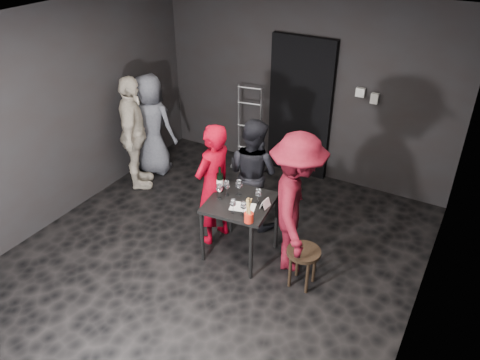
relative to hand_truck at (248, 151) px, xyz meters
The scene contains 27 objects.
floor 2.39m from the hand_truck, 71.29° to the right, with size 4.50×5.00×0.02m, color black.
ceiling 3.43m from the hand_truck, 71.29° to the right, with size 4.50×5.00×0.02m, color silver.
wall_back 1.38m from the hand_truck, 18.18° to the left, with size 4.50×0.04×2.70m, color black.
wall_front 4.94m from the hand_truck, 80.89° to the right, with size 4.50×0.04×2.70m, color black.
wall_left 2.92m from the hand_truck, 123.48° to the right, with size 0.04×5.00×2.70m, color black.
wall_right 3.92m from the hand_truck, 36.76° to the right, with size 0.04×5.00×2.70m, color black.
doorway 1.14m from the hand_truck, 14.02° to the left, with size 0.95×0.10×2.10m, color black.
wallbox_upper 2.03m from the hand_truck, ahead, with size 0.12×0.06×0.12m, color #B7B7B2.
wallbox_lower 2.17m from the hand_truck, ahead, with size 0.10×0.06×0.14m, color #B7B7B2.
hand_truck is the anchor object (origin of this frame).
tasting_table 2.27m from the hand_truck, 63.67° to the right, with size 0.72×0.72×0.75m.
stool 2.82m from the hand_truck, 49.03° to the right, with size 0.37×0.37×0.47m.
server_red 2.05m from the hand_truck, 73.34° to the right, with size 0.59×0.38×1.61m, color #930012.
woman_black 1.62m from the hand_truck, 59.07° to the right, with size 0.69×0.38×1.41m, color black.
man_maroon 2.56m from the hand_truck, 49.06° to the right, with size 1.20×0.56×1.86m, color #5C0C19.
bystander_cream 1.89m from the hand_truck, 129.22° to the right, with size 1.09×0.52×1.86m, color beige.
bystander_grey 1.59m from the hand_truck, 142.83° to the right, with size 0.79×0.43×1.61m, color #585A65.
tasting_mat 2.41m from the hand_truck, 62.74° to the right, with size 0.28×0.18×0.00m, color white.
wine_glass_a 2.29m from the hand_truck, 69.75° to the right, with size 0.08×0.08×0.21m, color white, non-canonical shape.
wine_glass_b 2.21m from the hand_truck, 67.94° to the right, with size 0.08×0.08×0.21m, color white, non-canonical shape.
wine_glass_c 2.20m from the hand_truck, 64.19° to the right, with size 0.08×0.08×0.22m, color white, non-canonical shape.
wine_glass_d 2.53m from the hand_truck, 65.08° to the right, with size 0.07×0.07×0.18m, color white, non-canonical shape.
wine_glass_e 2.58m from the hand_truck, 62.44° to the right, with size 0.07×0.07×0.19m, color white, non-canonical shape.
wine_glass_f 2.35m from the hand_truck, 58.47° to the right, with size 0.07×0.07×0.19m, color white, non-canonical shape.
wine_bottle 2.14m from the hand_truck, 70.53° to the right, with size 0.08×0.08×0.32m.
breadstick_cup 2.70m from the hand_truck, 61.13° to the right, with size 0.10×0.10×0.31m.
reserved_card 2.41m from the hand_truck, 56.98° to the right, with size 0.08×0.13×0.10m, color white, non-canonical shape.
Camera 1 is at (2.41, -3.59, 3.67)m, focal length 35.00 mm.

